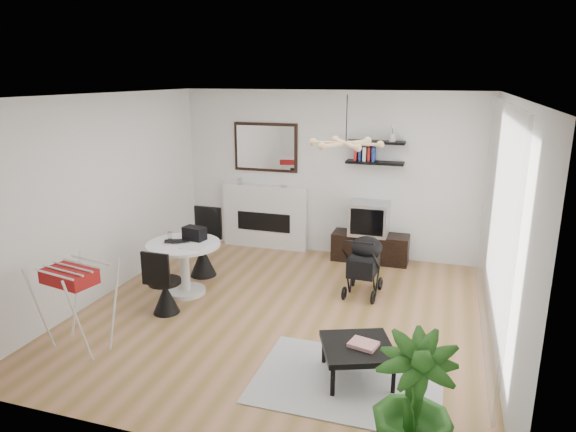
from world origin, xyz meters
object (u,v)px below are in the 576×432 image
(fireplace, at_px, (265,209))
(tv_console, at_px, (370,247))
(coffee_table, at_px, (358,349))
(crt_tv, at_px, (369,218))
(drying_rack, at_px, (77,305))
(potted_plant, at_px, (413,404))
(stroller, at_px, (364,267))
(dining_table, at_px, (184,260))

(fireplace, xyz_separation_m, tv_console, (1.86, -0.15, -0.46))
(coffee_table, bearing_deg, tv_console, 96.68)
(crt_tv, distance_m, drying_rack, 4.54)
(potted_plant, bearing_deg, stroller, 105.62)
(fireplace, xyz_separation_m, stroller, (1.97, -1.44, -0.31))
(drying_rack, distance_m, coffee_table, 3.03)
(potted_plant, bearing_deg, dining_table, 143.36)
(crt_tv, height_order, drying_rack, crt_tv)
(tv_console, bearing_deg, fireplace, 175.51)
(dining_table, bearing_deg, crt_tv, 43.16)
(stroller, xyz_separation_m, potted_plant, (0.88, -3.16, 0.17))
(dining_table, height_order, potted_plant, potted_plant)
(fireplace, distance_m, stroller, 2.46)
(fireplace, relative_size, potted_plant, 1.98)
(drying_rack, height_order, potted_plant, potted_plant)
(crt_tv, distance_m, potted_plant, 4.58)
(coffee_table, distance_m, potted_plant, 1.24)
(dining_table, xyz_separation_m, drying_rack, (-0.38, -1.68, 0.03))
(dining_table, bearing_deg, potted_plant, -36.64)
(dining_table, distance_m, drying_rack, 1.73)
(stroller, relative_size, potted_plant, 0.81)
(fireplace, distance_m, coffee_table, 4.22)
(drying_rack, relative_size, coffee_table, 1.12)
(crt_tv, xyz_separation_m, coffee_table, (0.43, -3.39, -0.40))
(fireplace, bearing_deg, dining_table, -99.54)
(fireplace, distance_m, tv_console, 1.92)
(fireplace, relative_size, crt_tv, 3.59)
(potted_plant, bearing_deg, tv_console, 102.59)
(fireplace, distance_m, crt_tv, 1.83)
(drying_rack, distance_m, stroller, 3.66)
(crt_tv, bearing_deg, stroller, -83.51)
(tv_console, relative_size, crt_tv, 2.02)
(fireplace, height_order, crt_tv, fireplace)
(drying_rack, height_order, stroller, drying_rack)
(fireplace, xyz_separation_m, coffee_table, (2.26, -3.54, -0.37))
(dining_table, height_order, drying_rack, drying_rack)
(tv_console, relative_size, dining_table, 1.22)
(tv_console, height_order, dining_table, dining_table)
(dining_table, relative_size, potted_plant, 0.92)
(potted_plant, bearing_deg, drying_rack, 168.76)
(crt_tv, bearing_deg, potted_plant, -76.97)
(crt_tv, bearing_deg, tv_console, 5.29)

